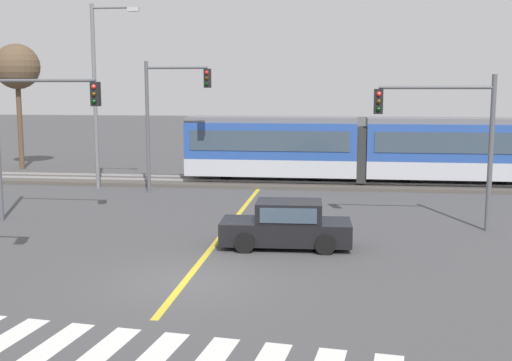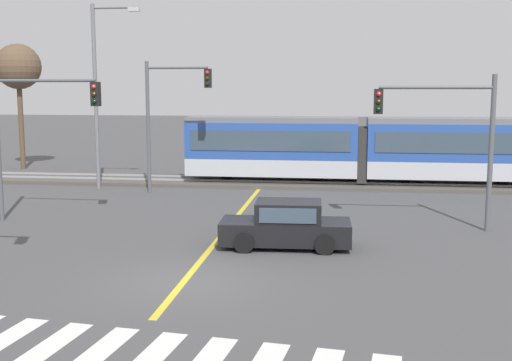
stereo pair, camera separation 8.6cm
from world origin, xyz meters
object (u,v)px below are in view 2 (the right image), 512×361
object	(u,v)px
traffic_light_far_left	(168,107)
traffic_light_mid_left	(33,121)
sedan_crossing	(286,226)
street_lamp_west	(100,86)
bare_tree_far_west	(18,68)
light_rail_tram	(362,147)
traffic_light_mid_right	(449,127)

from	to	relation	value
traffic_light_far_left	traffic_light_mid_left	xyz separation A→B (m)	(-3.32, -7.26, -0.33)
sedan_crossing	street_lamp_west	distance (m)	15.67
traffic_light_far_left	bare_tree_far_west	world-z (taller)	bare_tree_far_west
light_rail_tram	traffic_light_mid_right	size ratio (longest dim) A/B	3.29
traffic_light_mid_left	street_lamp_west	world-z (taller)	street_lamp_west
traffic_light_far_left	traffic_light_mid_left	distance (m)	7.99
light_rail_tram	bare_tree_far_west	bearing A→B (deg)	168.27
traffic_light_mid_right	traffic_light_far_left	distance (m)	13.87
traffic_light_mid_right	traffic_light_mid_left	bearing A→B (deg)	-177.95
sedan_crossing	traffic_light_mid_left	bearing A→B (deg)	164.33
light_rail_tram	street_lamp_west	world-z (taller)	street_lamp_west
sedan_crossing	traffic_light_mid_right	distance (m)	7.14
traffic_light_mid_right	street_lamp_west	world-z (taller)	street_lamp_west
street_lamp_west	bare_tree_far_west	size ratio (longest dim) A/B	1.17
sedan_crossing	traffic_light_far_left	distance (m)	12.53
traffic_light_far_left	sedan_crossing	bearing A→B (deg)	-56.70
sedan_crossing	street_lamp_west	size ratio (longest dim) A/B	0.46
sedan_crossing	traffic_light_mid_right	bearing A→B (deg)	31.08
light_rail_tram	traffic_light_mid_left	bearing A→B (deg)	-139.34
light_rail_tram	sedan_crossing	size ratio (longest dim) A/B	4.33
traffic_light_mid_right	traffic_light_far_left	xyz separation A→B (m)	(-12.13, 6.71, 0.49)
traffic_light_mid_right	street_lamp_west	xyz separation A→B (m)	(-15.87, 7.52, 1.50)
sedan_crossing	street_lamp_west	xyz separation A→B (m)	(-10.34, 10.86, 4.55)
street_lamp_west	light_rail_tram	bearing A→B (deg)	12.28
traffic_light_mid_right	street_lamp_west	bearing A→B (deg)	154.63
sedan_crossing	traffic_light_mid_right	size ratio (longest dim) A/B	0.76
traffic_light_far_left	street_lamp_west	xyz separation A→B (m)	(-3.74, 0.81, 1.02)
traffic_light_mid_left	street_lamp_west	xyz separation A→B (m)	(-0.42, 8.08, 1.34)
traffic_light_mid_left	bare_tree_far_west	world-z (taller)	bare_tree_far_west
light_rail_tram	traffic_light_far_left	world-z (taller)	traffic_light_far_left
traffic_light_mid_left	light_rail_tram	bearing A→B (deg)	40.66
light_rail_tram	street_lamp_west	bearing A→B (deg)	-167.72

